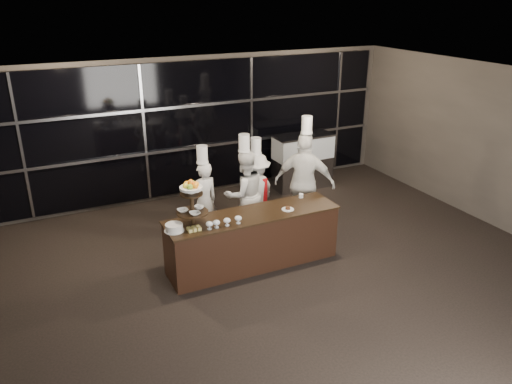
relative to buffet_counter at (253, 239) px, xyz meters
name	(u,v)px	position (x,y,z in m)	size (l,w,h in m)	color
room	(327,215)	(0.33, -1.59, 1.03)	(10.00, 10.00, 10.00)	black
window_wall	(200,128)	(0.33, 3.34, 1.04)	(8.60, 0.10, 2.80)	black
buffet_counter	(253,239)	(0.00, 0.00, 0.00)	(2.84, 0.74, 0.92)	black
display_stand	(192,200)	(-1.00, 0.00, 0.87)	(0.48, 0.48, 0.74)	black
compotes	(223,221)	(-0.60, -0.22, 0.54)	(0.58, 0.11, 0.12)	silver
layer_cake	(174,228)	(-1.31, -0.05, 0.51)	(0.30, 0.30, 0.11)	white
pastry_squares	(194,229)	(-1.04, -0.17, 0.48)	(0.20, 0.13, 0.05)	#D7C769
small_plate	(288,209)	(0.58, -0.10, 0.47)	(0.20, 0.20, 0.05)	white
chef_cup	(301,196)	(1.03, 0.25, 0.49)	(0.08, 0.08, 0.07)	white
display_case	(303,158)	(2.53, 2.71, 0.22)	(1.34, 0.58, 1.24)	#A5A5AA
chef_a	(204,200)	(-0.39, 1.21, 0.31)	(0.60, 0.46, 1.77)	silver
chef_b	(245,193)	(0.33, 1.04, 0.36)	(0.82, 0.65, 1.93)	white
chef_c	(256,191)	(0.64, 1.23, 0.29)	(1.10, 0.96, 1.78)	white
chef_d	(305,183)	(1.40, 0.74, 0.50)	(1.15, 1.07, 2.20)	white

